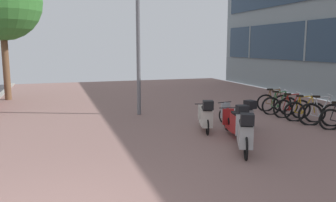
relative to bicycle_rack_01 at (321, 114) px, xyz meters
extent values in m
cube|color=#84625B|center=(-3.33, -3.98, -0.39)|extent=(14.40, 40.00, 0.05)
cube|color=gray|center=(4.02, 5.70, 2.38)|extent=(0.10, 0.12, 1.97)
cube|color=gray|center=(4.02, 10.82, 2.38)|extent=(0.10, 0.12, 1.97)
torus|color=black|center=(-0.14, -0.52, -0.06)|extent=(0.64, 0.34, 0.67)
cylinder|color=black|center=(-0.04, -0.56, -0.08)|extent=(0.22, 0.12, 0.07)
cylinder|color=black|center=(-0.08, -0.54, 0.19)|extent=(0.15, 0.09, 0.49)
cube|color=black|center=(-0.02, -0.57, 0.47)|extent=(0.24, 0.17, 0.06)
torus|color=black|center=(-0.28, 0.16, -0.02)|extent=(0.69, 0.43, 0.75)
torus|color=black|center=(0.29, -0.16, -0.02)|extent=(0.69, 0.43, 0.75)
cylinder|color=#B5B5B7|center=(0.06, -0.03, 0.25)|extent=(0.30, 0.19, 0.66)
cylinder|color=#B5B5B7|center=(-0.11, 0.06, 0.23)|extent=(0.14, 0.10, 0.60)
cylinder|color=#B5B5B7|center=(0.01, -0.01, 0.55)|extent=(0.37, 0.23, 0.09)
cylinder|color=#B5B5B7|center=(-0.18, 0.10, -0.05)|extent=(0.24, 0.15, 0.08)
cylinder|color=#B5B5B7|center=(-0.22, 0.12, 0.25)|extent=(0.16, 0.10, 0.55)
cylinder|color=#B5B5B7|center=(0.24, -0.13, 0.28)|extent=(0.14, 0.10, 0.60)
cube|color=black|center=(-0.16, 0.09, 0.56)|extent=(0.24, 0.19, 0.06)
cylinder|color=#ADADB2|center=(0.19, -0.10, 0.62)|extent=(0.26, 0.43, 0.02)
torus|color=black|center=(-0.37, 0.80, -0.05)|extent=(0.63, 0.43, 0.70)
torus|color=black|center=(0.16, 0.47, -0.05)|extent=(0.63, 0.43, 0.70)
cylinder|color=#BA8715|center=(-0.05, 0.60, 0.21)|extent=(0.28, 0.19, 0.61)
cylinder|color=#BA8715|center=(-0.21, 0.70, 0.18)|extent=(0.13, 0.10, 0.56)
cylinder|color=#BA8715|center=(-0.09, 0.63, 0.48)|extent=(0.34, 0.23, 0.08)
cylinder|color=#BA8715|center=(-0.27, 0.74, -0.07)|extent=(0.22, 0.15, 0.08)
cylinder|color=#BA8715|center=(-0.31, 0.77, 0.21)|extent=(0.15, 0.11, 0.51)
cylinder|color=#BA8715|center=(0.11, 0.50, 0.23)|extent=(0.14, 0.10, 0.56)
cube|color=black|center=(-0.25, 0.73, 0.50)|extent=(0.23, 0.19, 0.06)
cylinder|color=#ADADB2|center=(0.07, 0.53, 0.55)|extent=(0.28, 0.42, 0.02)
torus|color=black|center=(-0.39, 1.39, -0.05)|extent=(0.66, 0.32, 0.69)
torus|color=black|center=(0.18, 1.16, -0.05)|extent=(0.66, 0.32, 0.69)
cylinder|color=#A21D18|center=(-0.05, 1.25, 0.20)|extent=(0.29, 0.15, 0.60)
cylinder|color=#A21D18|center=(-0.22, 1.32, 0.17)|extent=(0.14, 0.08, 0.55)
cylinder|color=#A21D18|center=(-0.09, 1.27, 0.47)|extent=(0.36, 0.17, 0.08)
cylinder|color=#A21D18|center=(-0.28, 1.34, -0.07)|extent=(0.23, 0.12, 0.07)
cylinder|color=#A21D18|center=(-0.33, 1.36, 0.20)|extent=(0.16, 0.08, 0.50)
cylinder|color=#A21D18|center=(0.13, 1.18, 0.22)|extent=(0.14, 0.08, 0.55)
cube|color=black|center=(-0.26, 1.34, 0.48)|extent=(0.24, 0.17, 0.06)
cylinder|color=#ADADB2|center=(0.08, 1.20, 0.54)|extent=(0.20, 0.45, 0.02)
torus|color=black|center=(-0.43, 2.02, -0.05)|extent=(0.67, 0.31, 0.69)
torus|color=black|center=(0.15, 1.80, -0.05)|extent=(0.67, 0.31, 0.69)
cylinder|color=#296A37|center=(-0.08, 1.89, 0.20)|extent=(0.30, 0.14, 0.61)
cylinder|color=#296A37|center=(-0.25, 1.95, 0.18)|extent=(0.14, 0.08, 0.55)
cylinder|color=#296A37|center=(-0.13, 1.91, 0.47)|extent=(0.37, 0.17, 0.08)
cylinder|color=#296A37|center=(-0.32, 1.98, -0.07)|extent=(0.24, 0.11, 0.07)
cylinder|color=#296A37|center=(-0.36, 2.00, 0.20)|extent=(0.16, 0.08, 0.50)
cylinder|color=#296A37|center=(0.10, 1.82, 0.22)|extent=(0.14, 0.08, 0.55)
cube|color=black|center=(-0.30, 1.97, 0.49)|extent=(0.24, 0.16, 0.06)
cylinder|color=#ADADB2|center=(0.05, 1.84, 0.55)|extent=(0.19, 0.46, 0.02)
torus|color=black|center=(-0.20, 2.69, -0.05)|extent=(0.64, 0.38, 0.69)
torus|color=black|center=(0.34, 2.41, -0.05)|extent=(0.64, 0.38, 0.69)
cylinder|color=brown|center=(0.13, 2.52, 0.20)|extent=(0.29, 0.17, 0.60)
cylinder|color=brown|center=(-0.04, 2.60, 0.17)|extent=(0.14, 0.09, 0.55)
cylinder|color=brown|center=(0.08, 2.54, 0.47)|extent=(0.35, 0.20, 0.08)
cylinder|color=brown|center=(-0.10, 2.64, -0.07)|extent=(0.23, 0.14, 0.07)
cylinder|color=brown|center=(-0.14, 2.66, 0.20)|extent=(0.15, 0.10, 0.50)
cylinder|color=brown|center=(0.29, 2.43, 0.22)|extent=(0.14, 0.09, 0.55)
cube|color=black|center=(-0.08, 2.63, 0.48)|extent=(0.24, 0.18, 0.06)
cylinder|color=#ADADB2|center=(0.25, 2.46, 0.54)|extent=(0.24, 0.44, 0.02)
torus|color=black|center=(-3.85, 0.10, -0.15)|extent=(0.19, 0.46, 0.47)
torus|color=black|center=(-3.48, 1.26, -0.15)|extent=(0.19, 0.46, 0.47)
cube|color=beige|center=(-3.67, 0.68, -0.17)|extent=(0.47, 0.74, 0.08)
cube|color=beige|center=(-3.78, 0.31, 0.08)|extent=(0.45, 0.60, 0.49)
cube|color=black|center=(-3.78, 0.31, 0.35)|extent=(0.40, 0.54, 0.06)
cylinder|color=beige|center=(-3.49, 1.24, 0.09)|extent=(0.10, 0.14, 0.48)
cube|color=beige|center=(-3.51, 1.17, 0.07)|extent=(0.33, 0.17, 0.47)
cylinder|color=black|center=(-3.49, 1.22, 0.32)|extent=(0.50, 0.19, 0.03)
cube|color=black|center=(-3.87, 0.06, 0.50)|extent=(0.35, 0.35, 0.24)
torus|color=black|center=(-3.33, -0.83, -0.15)|extent=(0.14, 0.47, 0.47)
torus|color=black|center=(-3.08, 0.42, -0.15)|extent=(0.14, 0.47, 0.47)
cube|color=#B12121|center=(-3.20, -0.21, -0.17)|extent=(0.42, 0.75, 0.08)
cube|color=#B12121|center=(-3.29, -0.61, 0.07)|extent=(0.41, 0.61, 0.48)
cube|color=black|center=(-3.29, -0.61, 0.34)|extent=(0.36, 0.55, 0.06)
cylinder|color=#B12121|center=(-3.08, 0.39, 0.09)|extent=(0.09, 0.13, 0.48)
cube|color=#B12121|center=(-3.10, 0.32, 0.07)|extent=(0.33, 0.14, 0.47)
cylinder|color=black|center=(-3.09, 0.37, 0.32)|extent=(0.51, 0.13, 0.03)
cube|color=black|center=(-3.34, -0.88, 0.49)|extent=(0.33, 0.33, 0.24)
torus|color=black|center=(-2.50, 0.17, -0.15)|extent=(0.13, 0.48, 0.47)
torus|color=black|center=(-2.71, 1.34, -0.15)|extent=(0.13, 0.48, 0.47)
cube|color=#A5A9AE|center=(-2.60, 0.76, -0.17)|extent=(0.39, 0.71, 0.08)
cube|color=#A5A9AE|center=(-2.54, 0.38, 0.04)|extent=(0.39, 0.57, 0.41)
cube|color=black|center=(-2.54, 0.38, 0.28)|extent=(0.34, 0.51, 0.06)
cylinder|color=#A5A9AE|center=(-2.71, 1.32, 0.09)|extent=(0.09, 0.13, 0.48)
cube|color=#A5A9AE|center=(-2.69, 1.25, 0.07)|extent=(0.33, 0.14, 0.47)
cylinder|color=black|center=(-2.70, 1.29, 0.32)|extent=(0.52, 0.12, 0.03)
cube|color=black|center=(-2.49, 0.12, 0.43)|extent=(0.33, 0.33, 0.24)
torus|color=black|center=(-3.95, -2.10, -0.11)|extent=(0.29, 0.52, 0.55)
torus|color=black|center=(-3.39, -0.97, -0.11)|extent=(0.29, 0.52, 0.55)
cube|color=#ADAEAE|center=(-3.67, -1.53, -0.14)|extent=(0.56, 0.76, 0.08)
cube|color=#ADAEAE|center=(-3.85, -1.90, 0.12)|extent=(0.51, 0.63, 0.51)
cube|color=black|center=(-3.85, -1.90, 0.40)|extent=(0.46, 0.57, 0.06)
cylinder|color=#ADAEAE|center=(-3.40, -0.99, 0.16)|extent=(0.12, 0.14, 0.55)
cube|color=#ADAEAE|center=(-3.44, -1.06, 0.14)|extent=(0.32, 0.21, 0.55)
cylinder|color=black|center=(-3.41, -1.01, 0.44)|extent=(0.48, 0.25, 0.03)
cube|color=black|center=(-3.97, -2.15, 0.55)|extent=(0.37, 0.37, 0.24)
cylinder|color=slate|center=(-4.99, 3.57, 2.39)|extent=(0.14, 0.14, 5.50)
cylinder|color=brown|center=(-9.99, 8.92, 1.27)|extent=(0.30, 0.30, 3.25)
sphere|color=#3D8536|center=(-9.99, 8.92, 4.13)|extent=(3.54, 3.54, 3.54)
camera|label=1|loc=(-7.85, -8.45, 2.10)|focal=36.56mm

